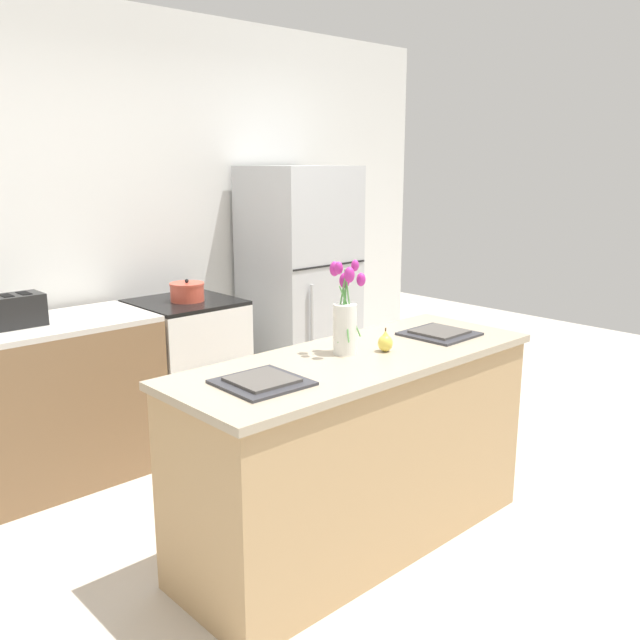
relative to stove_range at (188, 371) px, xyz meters
The scene contains 11 objects.
ground_plane 1.67m from the stove_range, 93.58° to the right, with size 10.00×10.00×0.00m, color beige.
back_wall 0.98m from the stove_range, 104.01° to the left, with size 5.20×0.08×2.70m.
kitchen_island 1.60m from the stove_range, 93.58° to the right, with size 1.80×0.66×0.92m.
stove_range is the anchor object (origin of this frame).
refrigerator 1.03m from the stove_range, ahead, with size 0.68×0.67×1.74m.
flower_vase 1.66m from the stove_range, 94.46° to the right, with size 0.17×0.14×0.43m.
pear_figurine 1.71m from the stove_range, 88.69° to the right, with size 0.07×0.07×0.11m.
plate_setting_left 1.81m from the stove_range, 112.21° to the right, with size 0.32×0.32×0.02m.
plate_setting_right 1.75m from the stove_range, 74.09° to the right, with size 0.32×0.32×0.02m.
toaster 1.15m from the stove_range, behind, with size 0.28×0.18×0.17m.
cooking_pot 0.52m from the stove_range, 86.19° to the right, with size 0.21×0.21×0.14m.
Camera 1 is at (-2.10, -2.01, 1.76)m, focal length 38.00 mm.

